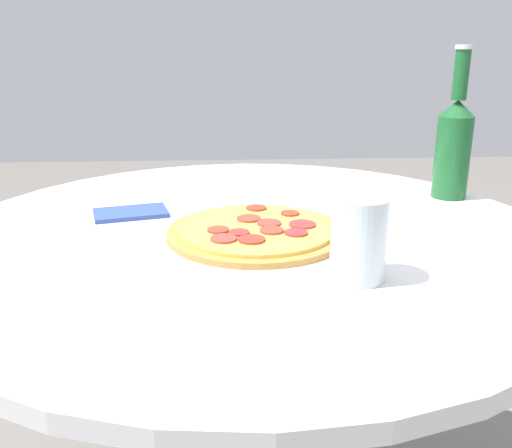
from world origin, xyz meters
TOP-DOWN VIEW (x-y plane):
  - table at (0.00, 0.00)m, footprint 1.03×1.03m
  - pizza at (-0.01, 0.03)m, footprint 0.29×0.29m
  - beer_bottle at (-0.41, -0.18)m, footprint 0.07×0.07m
  - drinking_glass at (-0.14, 0.21)m, footprint 0.07×0.07m
  - napkin at (0.21, -0.09)m, footprint 0.14×0.11m

SIDE VIEW (x-z plane):
  - table at x=0.00m, z-range 0.19..0.92m
  - napkin at x=0.21m, z-range 0.72..0.73m
  - pizza at x=-0.01m, z-range 0.72..0.74m
  - drinking_glass at x=-0.14m, z-range 0.72..0.84m
  - beer_bottle at x=-0.41m, z-range 0.69..0.98m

